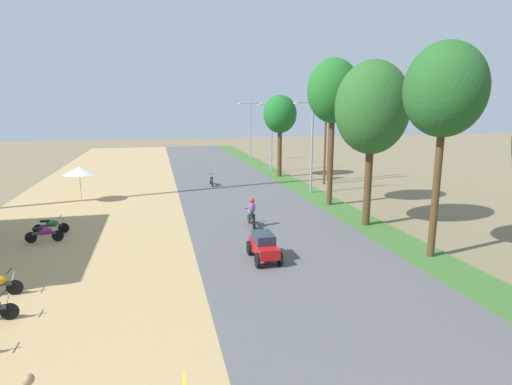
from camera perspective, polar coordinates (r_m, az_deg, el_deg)
parked_motorbike_fifth at (r=23.33m, az=-27.11°, el=-4.93°), size 1.80×0.54×0.94m
parked_motorbike_sixth at (r=24.66m, az=-26.36°, el=-4.02°), size 1.80×0.54×0.94m
vendor_umbrella at (r=31.97m, az=-23.18°, el=2.79°), size 2.20×2.20×2.52m
median_tree_second at (r=19.58m, az=24.57°, el=12.60°), size 3.40×3.40×9.36m
median_tree_third at (r=23.89m, az=15.69°, el=11.10°), size 4.04×4.04×9.17m
median_tree_fourth at (r=28.59m, az=10.58°, el=13.48°), size 3.43×3.43×9.84m
median_tree_fifth at (r=40.36m, az=3.32°, el=10.63°), size 3.19×3.19×7.86m
streetlamp_near at (r=32.68m, az=7.74°, el=7.18°), size 3.16×0.20×7.17m
streetlamp_mid at (r=43.75m, az=2.18°, el=8.32°), size 3.16×0.20×7.11m
streetlamp_far at (r=53.57m, az=-0.78°, el=9.05°), size 3.16×0.20×7.35m
utility_pole_near at (r=36.88m, az=9.57°, el=8.74°), size 1.80×0.20×9.52m
utility_pole_far at (r=38.42m, az=10.03°, el=8.08°), size 1.80×0.20×8.52m
car_sedan_red at (r=18.33m, az=1.07°, el=-7.28°), size 1.10×2.26×1.19m
motorbike_ahead_second at (r=23.34m, az=-0.61°, el=-2.85°), size 0.54×1.80×1.66m
motorbike_ahead_third at (r=36.07m, az=-6.18°, el=1.77°), size 0.54×1.80×0.94m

